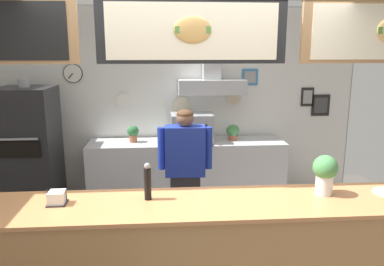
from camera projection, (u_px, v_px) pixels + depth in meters
The scene contains 12 objects.
back_wall_assembly at pixel (182, 99), 5.37m from camera, with size 5.11×2.61×2.72m.
service_counter at pixel (196, 262), 3.00m from camera, with size 3.80×0.66×1.01m.
back_prep_counter at pixel (187, 172), 5.39m from camera, with size 2.71×0.59×0.88m.
pizza_oven at pixel (30, 152), 4.92m from camera, with size 0.67×0.74×1.77m.
shop_worker at pixel (185, 174), 4.15m from camera, with size 0.59×0.23×1.52m.
espresso_machine at pixel (192, 128), 5.23m from camera, with size 0.56×0.48×0.39m.
potted_oregano at pixel (233, 132), 5.35m from camera, with size 0.19×0.19×0.22m.
potted_sage at pixel (169, 132), 5.21m from camera, with size 0.17×0.17×0.23m.
potted_basil at pixel (133, 133), 5.23m from camera, with size 0.16×0.16×0.23m.
basil_vase at pixel (325, 174), 3.01m from camera, with size 0.19×0.19×0.32m.
pepper_grinder at pixel (148, 182), 2.91m from camera, with size 0.05×0.05×0.29m.
napkin_holder at pixel (57, 198), 2.85m from camera, with size 0.15×0.14×0.11m.
Camera 1 is at (-0.23, -2.90, 2.15)m, focal length 35.71 mm.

